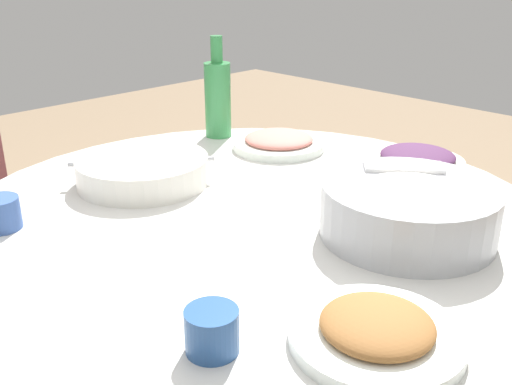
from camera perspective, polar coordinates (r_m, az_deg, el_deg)
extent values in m
cylinder|color=#99999E|center=(1.38, -0.46, -16.05)|extent=(0.15, 0.15, 0.68)
cylinder|color=silver|center=(1.19, -0.52, -2.50)|extent=(1.22, 1.22, 0.03)
cylinder|color=#B2B5BA|center=(1.10, 14.65, -1.75)|extent=(0.32, 0.32, 0.10)
ellipsoid|color=white|center=(1.09, 14.67, -1.51)|extent=(0.26, 0.26, 0.11)
cube|color=white|center=(1.16, 14.22, 2.46)|extent=(0.14, 0.15, 0.01)
cylinder|color=white|center=(1.34, -10.99, 2.14)|extent=(0.29, 0.29, 0.06)
cylinder|color=black|center=(1.34, -10.98, 1.94)|extent=(0.26, 0.26, 0.04)
cylinder|color=silver|center=(1.33, -11.06, 3.00)|extent=(0.26, 0.21, 0.01)
cylinder|color=silver|center=(1.48, 15.47, 2.84)|extent=(0.23, 0.23, 0.02)
ellipsoid|color=#4B274B|center=(1.48, 15.54, 3.49)|extent=(0.18, 0.18, 0.04)
cylinder|color=white|center=(0.82, 11.66, -13.61)|extent=(0.24, 0.24, 0.02)
ellipsoid|color=#915D2F|center=(0.81, 11.76, -12.54)|extent=(0.15, 0.15, 0.04)
cylinder|color=white|center=(1.56, 2.25, 4.67)|extent=(0.24, 0.24, 0.02)
ellipsoid|color=#D67A6E|center=(1.56, 2.26, 5.27)|extent=(0.18, 0.18, 0.03)
cylinder|color=#38914D|center=(1.66, -3.76, 9.00)|extent=(0.07, 0.07, 0.21)
cylinder|color=#38914D|center=(1.63, -3.88, 13.80)|extent=(0.03, 0.03, 0.07)
cylinder|color=#2A5390|center=(0.78, -4.33, -13.34)|extent=(0.07, 0.07, 0.06)
cylinder|color=#37589E|center=(1.20, -23.76, -1.89)|extent=(0.08, 0.08, 0.06)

